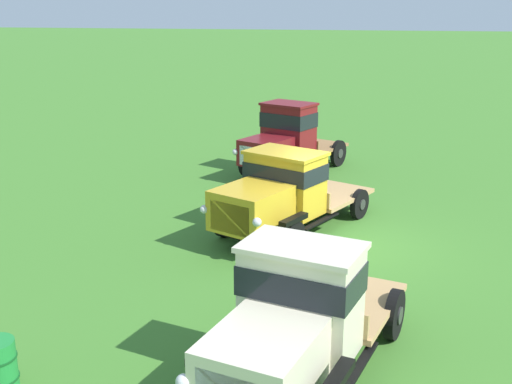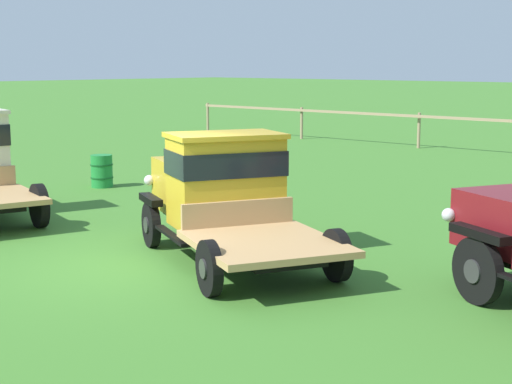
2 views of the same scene
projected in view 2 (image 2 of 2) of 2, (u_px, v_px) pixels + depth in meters
ground_plane at (142, 265)px, 12.54m from camera, size 240.00×240.00×0.00m
paddock_fence at (356, 118)px, 31.35m from camera, size 17.18×0.35×1.35m
vintage_truck_second_in_line at (221, 190)px, 13.18m from camera, size 5.41×3.86×2.07m
oil_drum_beside_row at (102, 171)px, 20.37m from camera, size 0.59×0.59×0.84m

